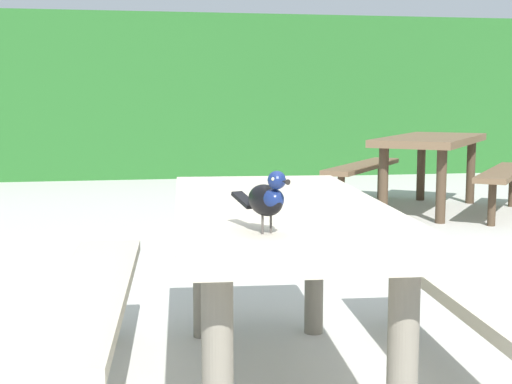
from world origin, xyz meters
TOP-DOWN VIEW (x-y plane):
  - hedge_wall at (0.00, 8.63)m, footprint 28.00×2.15m
  - picnic_table_foreground at (-0.20, 0.04)m, footprint 1.80×1.85m
  - bird_grackle at (-0.37, -0.58)m, footprint 0.14×0.28m
  - picnic_table_mid_left at (2.23, 4.25)m, footprint 2.37×2.38m

SIDE VIEW (x-z plane):
  - picnic_table_foreground at x=-0.20m, z-range 0.19..0.93m
  - picnic_table_mid_left at x=2.23m, z-range 0.19..0.93m
  - bird_grackle at x=-0.37m, z-range 0.75..0.94m
  - hedge_wall at x=0.00m, z-range 0.00..2.26m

